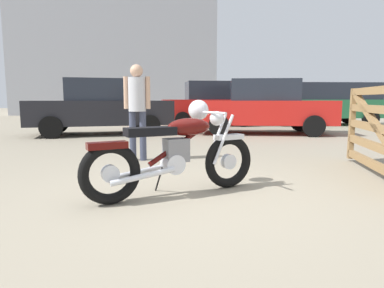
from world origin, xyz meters
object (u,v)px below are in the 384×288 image
Objects in this scene: pale_sedan_back at (263,107)px; dark_sedan_left at (101,107)px; silver_sedan_mid at (212,103)px; vintage_motorcycle at (178,151)px; blue_hatchback_right at (327,102)px; bystander at (137,102)px.

dark_sedan_left is at bearing -172.44° from pale_sedan_back.
silver_sedan_mid is at bearing 117.95° from pale_sedan_back.
vintage_motorcycle is 0.44× the size of dark_sedan_left.
blue_hatchback_right is at bearing 176.91° from silver_sedan_mid.
bystander is 0.42× the size of silver_sedan_mid.
dark_sedan_left is at bearing 22.13° from bystander.
silver_sedan_mid reaches higher than bystander.
silver_sedan_mid is (-1.17, 3.41, 0.08)m from pale_sedan_back.
pale_sedan_back is (-3.71, -3.42, -0.10)m from blue_hatchback_right.
dark_sedan_left is at bearing 21.09° from blue_hatchback_right.
pale_sedan_back and dark_sedan_left have the same top height.
silver_sedan_mid reaches higher than pale_sedan_back.
bystander is at bearing -118.76° from pale_sedan_back.
blue_hatchback_right reaches higher than pale_sedan_back.
vintage_motorcycle is 7.14m from dark_sedan_left.
dark_sedan_left is at bearing 37.45° from silver_sedan_mid.
silver_sedan_mid is (-4.88, -0.01, -0.02)m from blue_hatchback_right.
bystander is at bearing 70.50° from silver_sedan_mid.
vintage_motorcycle is at bearing 57.42° from blue_hatchback_right.
blue_hatchback_right is 5.05m from pale_sedan_back.
pale_sedan_back is (3.47, 4.48, -0.18)m from bystander.
pale_sedan_back is 4.99m from dark_sedan_left.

